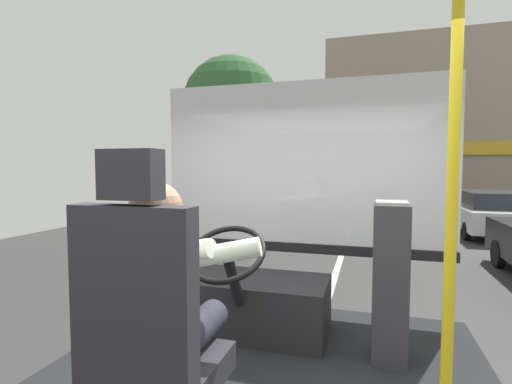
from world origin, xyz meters
The scene contains 10 objects.
ground centered at (0.00, 8.80, -0.02)m, with size 18.00×44.00×0.06m.
driver_seat centered at (-0.25, -0.38, 1.27)m, with size 0.48×0.48×1.28m.
bus_driver centered at (-0.25, -0.26, 1.44)m, with size 0.73×0.53×0.74m.
steering_console centered at (-0.25, 0.96, 0.96)m, with size 1.10×1.01×0.84m.
handrail_pole centered at (0.87, -0.04, 1.73)m, with size 0.04×0.04×1.98m.
fare_box centered at (0.70, 0.82, 1.24)m, with size 0.21×0.26×1.00m.
windshield_panel centered at (0.00, 1.62, 1.79)m, with size 2.50×0.08×1.48m.
street_tree centered at (-2.99, 7.94, 3.56)m, with size 2.54×2.54×4.87m.
shop_building centered at (4.07, 19.57, 4.10)m, with size 11.36×4.29×8.20m.
parked_car_white centered at (3.95, 10.81, 0.65)m, with size 1.88×3.83×1.26m.
Camera 1 is at (0.57, -1.65, 1.95)m, focal length 26.74 mm.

